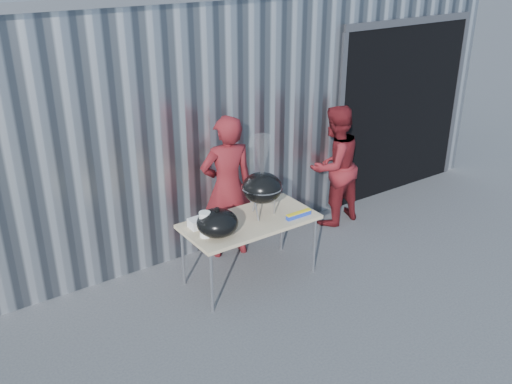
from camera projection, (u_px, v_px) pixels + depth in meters
ground at (296, 311)px, 6.02m from camera, size 80.00×80.00×0.00m
building at (168, 77)px, 9.32m from camera, size 8.20×6.20×3.10m
folding_table at (250, 223)px, 6.33m from camera, size 1.50×0.75×0.75m
kettle_grill at (262, 181)px, 6.25m from camera, size 0.46×0.46×0.94m
grill_lid at (217, 223)px, 5.93m from camera, size 0.44×0.44×0.32m
paper_towels at (205, 224)px, 5.91m from camera, size 0.12×0.12×0.28m
white_tub at (198, 223)px, 6.14m from camera, size 0.20×0.15×0.10m
foil_box at (299, 215)px, 6.37m from camera, size 0.32×0.05×0.06m
person_cook at (227, 187)px, 6.79m from camera, size 0.72×0.55×1.78m
person_bystander at (334, 166)px, 7.62m from camera, size 0.85×0.68×1.65m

